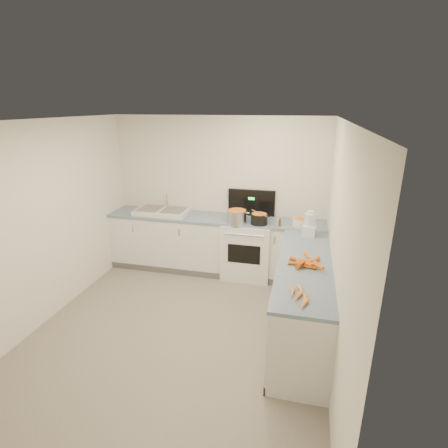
% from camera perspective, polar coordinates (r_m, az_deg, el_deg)
% --- Properties ---
extents(floor, '(3.50, 4.00, 0.00)m').
position_cam_1_polar(floor, '(4.57, -7.19, -16.75)').
color(floor, gray).
rests_on(floor, ground).
extents(ceiling, '(3.50, 4.00, 0.00)m').
position_cam_1_polar(ceiling, '(3.72, -8.82, 16.32)').
color(ceiling, white).
rests_on(ceiling, ground).
extents(wall_back, '(3.50, 0.00, 2.50)m').
position_cam_1_polar(wall_back, '(5.80, -0.81, 4.91)').
color(wall_back, white).
rests_on(wall_back, ground).
extents(wall_front, '(3.50, 0.00, 2.50)m').
position_cam_1_polar(wall_front, '(2.45, -25.80, -18.24)').
color(wall_front, white).
rests_on(wall_front, ground).
extents(wall_left, '(0.00, 4.00, 2.50)m').
position_cam_1_polar(wall_left, '(4.87, -27.50, -0.04)').
color(wall_left, white).
rests_on(wall_left, ground).
extents(wall_right, '(0.00, 4.00, 2.50)m').
position_cam_1_polar(wall_right, '(3.74, 18.00, -4.11)').
color(wall_right, white).
rests_on(wall_right, ground).
extents(counter_back, '(3.50, 0.62, 0.94)m').
position_cam_1_polar(counter_back, '(5.77, -1.51, -3.34)').
color(counter_back, white).
rests_on(counter_back, ground).
extents(counter_right, '(0.62, 2.20, 0.94)m').
position_cam_1_polar(counter_right, '(4.34, 12.67, -11.80)').
color(counter_right, white).
rests_on(counter_right, ground).
extents(stove, '(0.76, 0.65, 1.36)m').
position_cam_1_polar(stove, '(5.64, 3.87, -3.84)').
color(stove, white).
rests_on(stove, ground).
extents(sink, '(0.86, 0.52, 0.31)m').
position_cam_1_polar(sink, '(5.88, -10.06, 2.07)').
color(sink, white).
rests_on(sink, counter_back).
extents(steel_pot, '(0.40, 0.40, 0.22)m').
position_cam_1_polar(steel_pot, '(5.31, 2.10, 1.11)').
color(steel_pot, silver).
rests_on(steel_pot, stove).
extents(black_pot, '(0.32, 0.32, 0.18)m').
position_cam_1_polar(black_pot, '(5.29, 5.75, 0.73)').
color(black_pot, black).
rests_on(black_pot, stove).
extents(wooden_spoon, '(0.28, 0.30, 0.02)m').
position_cam_1_polar(wooden_spoon, '(5.26, 5.79, 1.77)').
color(wooden_spoon, '#AD7A47').
rests_on(wooden_spoon, black_pot).
extents(mixing_bowl, '(0.30, 0.30, 0.11)m').
position_cam_1_polar(mixing_bowl, '(5.31, 12.39, 0.26)').
color(mixing_bowl, white).
rests_on(mixing_bowl, counter_back).
extents(extract_bottle, '(0.04, 0.04, 0.10)m').
position_cam_1_polar(extract_bottle, '(5.25, 9.08, 0.18)').
color(extract_bottle, '#593319').
rests_on(extract_bottle, counter_back).
extents(spice_jar, '(0.05, 0.05, 0.09)m').
position_cam_1_polar(spice_jar, '(5.27, 8.99, 0.21)').
color(spice_jar, '#E5B266').
rests_on(spice_jar, counter_back).
extents(food_processor, '(0.20, 0.23, 0.35)m').
position_cam_1_polar(food_processor, '(4.92, 13.80, -0.16)').
color(food_processor, white).
rests_on(food_processor, counter_right).
extents(carrot_pile, '(0.42, 0.41, 0.08)m').
position_cam_1_polar(carrot_pile, '(4.05, 13.20, -6.08)').
color(carrot_pile, orange).
rests_on(carrot_pile, counter_right).
extents(peeled_carrots, '(0.19, 0.42, 0.04)m').
position_cam_1_polar(peeled_carrots, '(3.40, 12.29, -11.52)').
color(peeled_carrots, orange).
rests_on(peeled_carrots, counter_right).
extents(peelings, '(0.25, 0.26, 0.01)m').
position_cam_1_polar(peelings, '(5.95, -11.79, 2.54)').
color(peelings, tan).
rests_on(peelings, sink).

